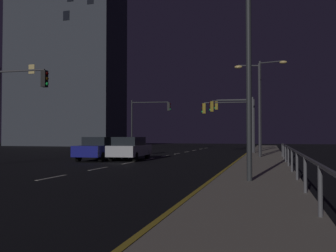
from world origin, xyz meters
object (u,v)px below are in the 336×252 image
(street_lamp_mid_block, at_px, (248,45))
(traffic_light_mid_right, at_px, (229,115))
(car_oncoming, at_px, (100,148))
(traffic_light_near_right, at_px, (19,96))
(street_lamp_across_street, at_px, (255,100))
(car, at_px, (130,148))
(building_distant, at_px, (66,61))
(street_lamp_far_end, at_px, (264,98))
(traffic_light_far_left, at_px, (236,113))
(traffic_light_far_center, at_px, (233,114))
(traffic_light_overhead_east, at_px, (148,115))

(street_lamp_mid_block, bearing_deg, traffic_light_mid_right, 97.83)
(car_oncoming, distance_m, traffic_light_near_right, 6.20)
(traffic_light_near_right, bearing_deg, street_lamp_mid_block, -21.01)
(street_lamp_across_street, bearing_deg, car, -154.57)
(car, distance_m, building_distant, 41.73)
(street_lamp_far_end, bearing_deg, car, -145.32)
(traffic_light_near_right, bearing_deg, car, 45.84)
(traffic_light_far_left, xyz_separation_m, street_lamp_mid_block, (2.63, -25.05, 0.76))
(street_lamp_across_street, xyz_separation_m, street_lamp_mid_block, (0.28, -13.99, 0.57))
(car, height_order, street_lamp_across_street, street_lamp_across_street)
(traffic_light_far_left, bearing_deg, street_lamp_across_street, -78.00)
(building_distant, bearing_deg, street_lamp_far_end, -37.39)
(traffic_light_far_center, distance_m, street_lamp_mid_block, 20.85)
(traffic_light_near_right, xyz_separation_m, traffic_light_far_center, (10.77, 15.57, -0.28))
(traffic_light_far_left, xyz_separation_m, street_lamp_far_end, (2.97, -8.87, 0.54))
(traffic_light_far_center, xyz_separation_m, street_lamp_mid_block, (2.52, -20.67, 1.11))
(traffic_light_overhead_east, bearing_deg, street_lamp_across_street, -45.22)
(traffic_light_near_right, height_order, street_lamp_across_street, street_lamp_across_street)
(traffic_light_far_center, bearing_deg, car_oncoming, -125.36)
(traffic_light_near_right, bearing_deg, car_oncoming, 57.09)
(street_lamp_far_end, xyz_separation_m, building_distant, (-32.89, 25.13, 9.93))
(car, bearing_deg, building_distant, 127.78)
(traffic_light_mid_right, bearing_deg, street_lamp_mid_block, -82.17)
(street_lamp_across_street, bearing_deg, traffic_light_far_left, 102.00)
(car, height_order, street_lamp_far_end, street_lamp_far_end)
(traffic_light_far_left, bearing_deg, car_oncoming, -116.62)
(car, xyz_separation_m, traffic_light_mid_right, (5.55, 10.59, 2.78))
(car_oncoming, height_order, street_lamp_far_end, street_lamp_far_end)
(traffic_light_far_left, bearing_deg, car, -111.13)
(car, bearing_deg, car_oncoming, -164.67)
(car, xyz_separation_m, traffic_light_far_center, (5.88, 10.53, 2.85))
(car_oncoming, relative_size, traffic_light_far_left, 0.81)
(traffic_light_mid_right, bearing_deg, traffic_light_far_center, -9.27)
(traffic_light_overhead_east, xyz_separation_m, street_lamp_mid_block, (12.70, -26.50, 0.70))
(traffic_light_far_left, xyz_separation_m, street_lamp_across_street, (2.35, -11.05, 0.20))
(car_oncoming, distance_m, street_lamp_far_end, 13.11)
(traffic_light_overhead_east, relative_size, street_lamp_far_end, 0.79)
(car_oncoming, bearing_deg, traffic_light_far_center, 54.64)
(car_oncoming, height_order, traffic_light_near_right, traffic_light_near_right)
(street_lamp_across_street, bearing_deg, building_distant, 139.76)
(street_lamp_across_street, distance_m, building_distant, 43.51)
(traffic_light_far_left, height_order, building_distant, building_distant)
(traffic_light_near_right, bearing_deg, street_lamp_across_street, 34.37)
(traffic_light_far_left, relative_size, traffic_light_near_right, 0.97)
(traffic_light_near_right, xyz_separation_m, traffic_light_overhead_east, (0.58, 21.40, 0.13))
(traffic_light_mid_right, height_order, street_lamp_far_end, street_lamp_far_end)
(street_lamp_far_end, bearing_deg, building_distant, 142.61)
(car, relative_size, traffic_light_mid_right, 0.93)
(street_lamp_across_street, distance_m, street_lamp_far_end, 2.29)
(car_oncoming, distance_m, traffic_light_far_center, 13.88)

